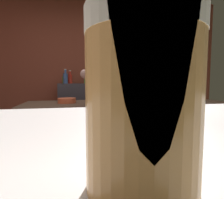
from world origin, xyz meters
TOP-DOWN VIEW (x-y plane):
  - wall_back at (0.00, 2.20)m, footprint 5.20×0.10m
  - prep_counter at (0.35, 0.58)m, footprint 2.10×0.60m
  - back_shelf at (-0.03, 1.92)m, footprint 0.85×0.36m
  - bartender at (0.16, 0.13)m, footprint 0.50×0.55m
  - knife_block at (0.91, 0.57)m, footprint 0.10×0.08m
  - mixing_bowl at (-0.27, 0.58)m, footprint 0.18×0.18m
  - chefs_knife at (0.44, 0.53)m, footprint 0.24×0.10m
  - pint_glass_near at (-0.16, -1.25)m, footprint 0.08×0.08m
  - pint_glass_far at (-0.00, -0.97)m, footprint 0.08×0.08m
  - bottle_soy at (-0.33, 1.83)m, footprint 0.08×0.08m
  - bottle_olive_oil at (-0.36, 1.97)m, footprint 0.06×0.06m
  - bottle_hot_sauce at (0.01, 1.92)m, footprint 0.07×0.07m
  - bottle_vinegar at (-0.26, 1.94)m, footprint 0.07×0.07m

SIDE VIEW (x-z plane):
  - prep_counter at x=0.35m, z-range 0.00..0.93m
  - back_shelf at x=-0.03m, z-range 0.00..1.12m
  - chefs_knife at x=0.44m, z-range 0.93..0.94m
  - bartender at x=0.16m, z-range 0.13..1.76m
  - mixing_bowl at x=-0.27m, z-range 0.93..0.98m
  - knife_block at x=0.91m, z-range 0.90..1.17m
  - pint_glass_near at x=-0.16m, z-range 1.06..1.19m
  - pint_glass_far at x=0.00m, z-range 1.06..1.20m
  - bottle_olive_oil at x=-0.36m, z-range 1.10..1.27m
  - bottle_vinegar at x=-0.26m, z-range 1.09..1.31m
  - bottle_hot_sauce at x=0.01m, z-range 1.09..1.32m
  - bottle_soy at x=-0.33m, z-range 1.09..1.32m
  - wall_back at x=0.00m, z-range 0.00..2.70m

